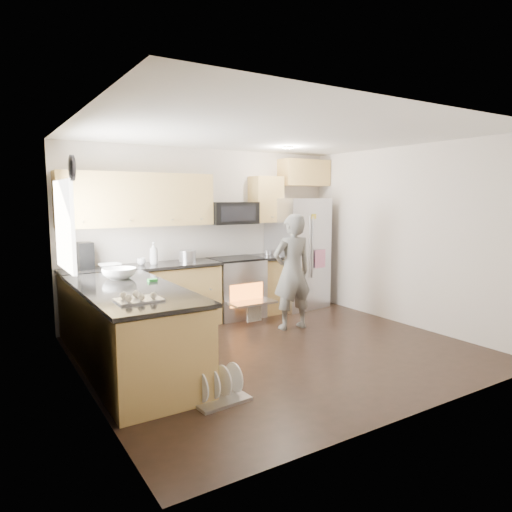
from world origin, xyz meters
TOP-DOWN VIEW (x-y plane):
  - ground at (0.00, 0.00)m, footprint 4.50×4.50m
  - room_shell at (-0.04, 0.02)m, footprint 4.54×4.04m
  - back_cabinet_run at (-0.59, 1.75)m, footprint 4.45×0.64m
  - peninsula at (-1.75, 0.25)m, footprint 0.96×2.36m
  - stove_range at (0.35, 1.69)m, footprint 0.76×0.97m
  - refrigerator at (1.56, 1.70)m, footprint 0.99×0.81m
  - person at (0.69, 0.68)m, footprint 0.63×0.45m
  - dish_rack at (-1.28, -0.84)m, footprint 0.54×0.44m

SIDE VIEW (x-z plane):
  - ground at x=0.00m, z-range 0.00..0.00m
  - dish_rack at x=-1.28m, z-range -0.07..0.24m
  - peninsula at x=-1.75m, z-range -0.06..0.99m
  - stove_range at x=0.35m, z-range -0.22..1.57m
  - person at x=0.69m, z-range 0.00..1.63m
  - refrigerator at x=1.56m, z-range 0.00..1.85m
  - back_cabinet_run at x=-0.59m, z-range -0.29..2.21m
  - room_shell at x=-0.04m, z-range 0.36..2.98m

